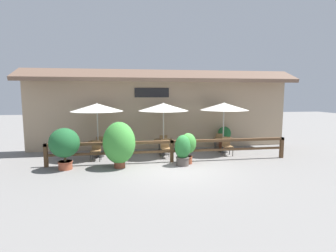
{
  "coord_description": "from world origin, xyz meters",
  "views": [
    {
      "loc": [
        -1.85,
        -9.85,
        2.92
      ],
      "look_at": [
        -0.09,
        1.55,
        1.51
      ],
      "focal_mm": 28.0,
      "sensor_mm": 36.0,
      "label": 1
    }
  ],
  "objects_px": {
    "chair_near_streetside": "(96,149)",
    "chair_near_wallside": "(100,144)",
    "patio_umbrella_near": "(97,107)",
    "potted_plant_entrance_palm": "(224,136)",
    "dining_table_middle": "(164,143)",
    "patio_umbrella_far": "(224,107)",
    "potted_plant_broad_leaf": "(188,145)",
    "potted_plant_small_flowering": "(64,144)",
    "chair_far_wallside": "(219,140)",
    "chair_middle_streetside": "(166,147)",
    "patio_umbrella_middle": "(163,107)",
    "chair_far_streetside": "(227,145)",
    "dining_table_far": "(223,141)",
    "chair_middle_wallside": "(163,142)",
    "dining_table_near": "(98,144)",
    "potted_plant_tall_tropical": "(183,150)",
    "potted_plant_corner_fern": "(119,143)"
  },
  "relations": [
    {
      "from": "chair_middle_streetside",
      "to": "dining_table_middle",
      "type": "bearing_deg",
      "value": 86.67
    },
    {
      "from": "chair_far_wallside",
      "to": "potted_plant_broad_leaf",
      "type": "distance_m",
      "value": 3.43
    },
    {
      "from": "dining_table_near",
      "to": "patio_umbrella_middle",
      "type": "relative_size",
      "value": 0.36
    },
    {
      "from": "chair_near_streetside",
      "to": "chair_middle_streetside",
      "type": "relative_size",
      "value": 1.0
    },
    {
      "from": "patio_umbrella_near",
      "to": "potted_plant_small_flowering",
      "type": "bearing_deg",
      "value": -118.59
    },
    {
      "from": "potted_plant_broad_leaf",
      "to": "potted_plant_small_flowering",
      "type": "distance_m",
      "value": 4.93
    },
    {
      "from": "chair_near_wallside",
      "to": "potted_plant_entrance_palm",
      "type": "relative_size",
      "value": 0.74
    },
    {
      "from": "dining_table_middle",
      "to": "patio_umbrella_far",
      "type": "distance_m",
      "value": 3.49
    },
    {
      "from": "chair_middle_wallside",
      "to": "potted_plant_entrance_palm",
      "type": "height_order",
      "value": "potted_plant_entrance_palm"
    },
    {
      "from": "chair_near_streetside",
      "to": "chair_near_wallside",
      "type": "relative_size",
      "value": 1.0
    },
    {
      "from": "chair_near_streetside",
      "to": "chair_far_wallside",
      "type": "height_order",
      "value": "same"
    },
    {
      "from": "dining_table_near",
      "to": "chair_far_streetside",
      "type": "distance_m",
      "value": 6.09
    },
    {
      "from": "dining_table_near",
      "to": "dining_table_middle",
      "type": "relative_size",
      "value": 1.0
    },
    {
      "from": "potted_plant_small_flowering",
      "to": "chair_middle_wallside",
      "type": "bearing_deg",
      "value": 31.27
    },
    {
      "from": "dining_table_near",
      "to": "dining_table_middle",
      "type": "distance_m",
      "value": 3.07
    },
    {
      "from": "patio_umbrella_middle",
      "to": "dining_table_near",
      "type": "bearing_deg",
      "value": 179.26
    },
    {
      "from": "dining_table_far",
      "to": "potted_plant_tall_tropical",
      "type": "distance_m",
      "value": 3.28
    },
    {
      "from": "potted_plant_corner_fern",
      "to": "chair_near_streetside",
      "type": "bearing_deg",
      "value": 128.77
    },
    {
      "from": "chair_middle_wallside",
      "to": "potted_plant_tall_tropical",
      "type": "distance_m",
      "value": 2.74
    },
    {
      "from": "chair_middle_wallside",
      "to": "potted_plant_tall_tropical",
      "type": "height_order",
      "value": "potted_plant_tall_tropical"
    },
    {
      "from": "dining_table_middle",
      "to": "potted_plant_broad_leaf",
      "type": "height_order",
      "value": "potted_plant_broad_leaf"
    },
    {
      "from": "potted_plant_tall_tropical",
      "to": "patio_umbrella_near",
      "type": "bearing_deg",
      "value": 149.91
    },
    {
      "from": "dining_table_near",
      "to": "chair_far_wallside",
      "type": "bearing_deg",
      "value": 6.47
    },
    {
      "from": "patio_umbrella_middle",
      "to": "chair_far_streetside",
      "type": "xyz_separation_m",
      "value": [
        2.98,
        -0.61,
        -1.82
      ]
    },
    {
      "from": "chair_far_wallside",
      "to": "potted_plant_small_flowering",
      "type": "distance_m",
      "value": 7.69
    },
    {
      "from": "dining_table_middle",
      "to": "potted_plant_broad_leaf",
      "type": "bearing_deg",
      "value": -66.09
    },
    {
      "from": "patio_umbrella_near",
      "to": "dining_table_far",
      "type": "xyz_separation_m",
      "value": [
        6.11,
        0.02,
        -1.72
      ]
    },
    {
      "from": "dining_table_near",
      "to": "potted_plant_small_flowering",
      "type": "xyz_separation_m",
      "value": [
        -1.05,
        -1.93,
        0.4
      ]
    },
    {
      "from": "dining_table_near",
      "to": "dining_table_middle",
      "type": "bearing_deg",
      "value": -0.74
    },
    {
      "from": "chair_middle_wallside",
      "to": "chair_far_streetside",
      "type": "relative_size",
      "value": 1.0
    },
    {
      "from": "chair_middle_wallside",
      "to": "potted_plant_tall_tropical",
      "type": "relative_size",
      "value": 0.69
    },
    {
      "from": "patio_umbrella_middle",
      "to": "potted_plant_tall_tropical",
      "type": "distance_m",
      "value": 2.68
    },
    {
      "from": "patio_umbrella_near",
      "to": "potted_plant_corner_fern",
      "type": "xyz_separation_m",
      "value": [
        1.03,
        -2.0,
        -1.33
      ]
    },
    {
      "from": "potted_plant_small_flowering",
      "to": "potted_plant_entrance_palm",
      "type": "relative_size",
      "value": 1.38
    },
    {
      "from": "dining_table_far",
      "to": "patio_umbrella_far",
      "type": "bearing_deg",
      "value": 0.0
    },
    {
      "from": "chair_middle_wallside",
      "to": "chair_near_wallside",
      "type": "bearing_deg",
      "value": -0.41
    },
    {
      "from": "chair_far_streetside",
      "to": "potted_plant_corner_fern",
      "type": "xyz_separation_m",
      "value": [
        -5.02,
        -1.35,
        0.49
      ]
    },
    {
      "from": "patio_umbrella_near",
      "to": "chair_near_streetside",
      "type": "distance_m",
      "value": 1.94
    },
    {
      "from": "patio_umbrella_near",
      "to": "chair_far_wallside",
      "type": "bearing_deg",
      "value": 6.47
    },
    {
      "from": "patio_umbrella_middle",
      "to": "potted_plant_broad_leaf",
      "type": "relative_size",
      "value": 1.94
    },
    {
      "from": "chair_far_streetside",
      "to": "chair_far_wallside",
      "type": "height_order",
      "value": "same"
    },
    {
      "from": "patio_umbrella_middle",
      "to": "chair_middle_wallside",
      "type": "bearing_deg",
      "value": 83.82
    },
    {
      "from": "chair_near_streetside",
      "to": "chair_near_wallside",
      "type": "distance_m",
      "value": 1.37
    },
    {
      "from": "dining_table_near",
      "to": "dining_table_far",
      "type": "height_order",
      "value": "same"
    },
    {
      "from": "dining_table_far",
      "to": "potted_plant_corner_fern",
      "type": "height_order",
      "value": "potted_plant_corner_fern"
    },
    {
      "from": "patio_umbrella_far",
      "to": "potted_plant_broad_leaf",
      "type": "distance_m",
      "value": 3.28
    },
    {
      "from": "chair_near_wallside",
      "to": "potted_plant_entrance_palm",
      "type": "xyz_separation_m",
      "value": [
        6.52,
        0.34,
        0.16
      ]
    },
    {
      "from": "patio_umbrella_near",
      "to": "potted_plant_broad_leaf",
      "type": "bearing_deg",
      "value": -25.44
    },
    {
      "from": "patio_umbrella_middle",
      "to": "potted_plant_small_flowering",
      "type": "relative_size",
      "value": 1.55
    },
    {
      "from": "chair_middle_streetside",
      "to": "patio_umbrella_near",
      "type": "bearing_deg",
      "value": 163.58
    }
  ]
}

